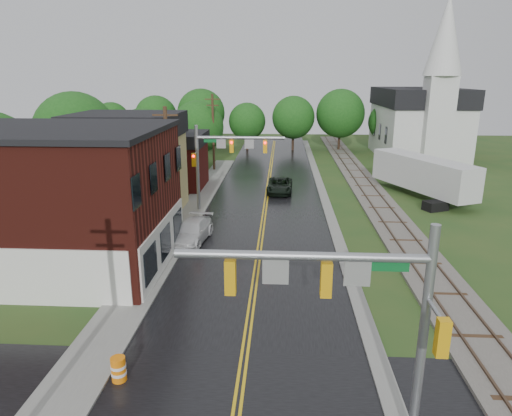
# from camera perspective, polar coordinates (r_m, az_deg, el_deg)

# --- Properties ---
(main_road) EXTENTS (10.00, 90.00, 0.02)m
(main_road) POSITION_cam_1_polar(r_m,az_deg,el_deg) (41.48, 1.25, 0.78)
(main_road) COLOR black
(main_road) RESTS_ON ground
(curb_right) EXTENTS (0.80, 70.00, 0.12)m
(curb_right) POSITION_cam_1_polar(r_m,az_deg,el_deg) (46.47, 8.15, 2.31)
(curb_right) COLOR gray
(curb_right) RESTS_ON ground
(sidewalk_left) EXTENTS (2.40, 50.00, 0.12)m
(sidewalk_left) POSITION_cam_1_polar(r_m,az_deg,el_deg) (37.45, -8.57, -1.12)
(sidewalk_left) COLOR gray
(sidewalk_left) RESTS_ON ground
(brick_building) EXTENTS (14.30, 10.30, 8.30)m
(brick_building) POSITION_cam_1_polar(r_m,az_deg,el_deg) (29.39, -25.02, 1.08)
(brick_building) COLOR #4D1610
(brick_building) RESTS_ON ground
(yellow_house) EXTENTS (8.00, 7.00, 6.40)m
(yellow_house) POSITION_cam_1_polar(r_m,az_deg,el_deg) (38.84, -15.43, 3.98)
(yellow_house) COLOR tan
(yellow_house) RESTS_ON ground
(darkred_building) EXTENTS (7.00, 6.00, 4.40)m
(darkred_building) POSITION_cam_1_polar(r_m,az_deg,el_deg) (47.22, -10.77, 5.15)
(darkred_building) COLOR #3F0F0C
(darkred_building) RESTS_ON ground
(church) EXTENTS (10.40, 18.40, 20.00)m
(church) POSITION_cam_1_polar(r_m,az_deg,el_deg) (66.55, 19.89, 10.81)
(church) COLOR silver
(church) RESTS_ON ground
(railroad) EXTENTS (3.20, 80.00, 0.30)m
(railroad) POSITION_cam_1_polar(r_m,az_deg,el_deg) (47.06, 13.75, 2.31)
(railroad) COLOR #59544C
(railroad) RESTS_ON ground
(traffic_signal_near) EXTENTS (7.34, 0.30, 7.20)m
(traffic_signal_near) POSITION_cam_1_polar(r_m,az_deg,el_deg) (13.58, 11.88, -10.85)
(traffic_signal_near) COLOR gray
(traffic_signal_near) RESTS_ON ground
(traffic_signal_far) EXTENTS (7.34, 0.43, 7.20)m
(traffic_signal_far) POSITION_cam_1_polar(r_m,az_deg,el_deg) (37.77, -4.18, 6.93)
(traffic_signal_far) COLOR gray
(traffic_signal_far) RESTS_ON ground
(utility_pole_b) EXTENTS (1.80, 0.28, 9.00)m
(utility_pole_b) POSITION_cam_1_polar(r_m,az_deg,el_deg) (33.60, -10.94, 5.07)
(utility_pole_b) COLOR #382616
(utility_pole_b) RESTS_ON ground
(utility_pole_c) EXTENTS (1.80, 0.28, 9.00)m
(utility_pole_c) POSITION_cam_1_polar(r_m,az_deg,el_deg) (54.94, -5.37, 9.56)
(utility_pole_c) COLOR #382616
(utility_pole_c) RESTS_ON ground
(tree_left_b) EXTENTS (7.60, 7.60, 9.69)m
(tree_left_b) POSITION_cam_1_polar(r_m,az_deg,el_deg) (46.38, -21.49, 8.52)
(tree_left_b) COLOR black
(tree_left_b) RESTS_ON ground
(tree_left_c) EXTENTS (6.00, 6.00, 7.65)m
(tree_left_c) POSITION_cam_1_polar(r_m,az_deg,el_deg) (52.55, -13.75, 8.63)
(tree_left_c) COLOR black
(tree_left_c) RESTS_ON ground
(tree_left_e) EXTENTS (6.40, 6.40, 8.16)m
(tree_left_e) POSITION_cam_1_polar(r_m,az_deg,el_deg) (57.13, -7.15, 9.85)
(tree_left_e) COLOR black
(tree_left_e) RESTS_ON ground
(suv_dark) EXTENTS (2.56, 5.22, 1.43)m
(suv_dark) POSITION_cam_1_polar(r_m,az_deg,el_deg) (44.63, 2.99, 2.82)
(suv_dark) COLOR black
(suv_dark) RESTS_ON ground
(pickup_white) EXTENTS (2.67, 5.28, 1.47)m
(pickup_white) POSITION_cam_1_polar(r_m,az_deg,el_deg) (31.67, -8.05, -2.96)
(pickup_white) COLOR silver
(pickup_white) RESTS_ON ground
(semi_trailer) EXTENTS (7.24, 11.87, 3.77)m
(semi_trailer) POSITION_cam_1_polar(r_m,az_deg,el_deg) (45.32, 20.10, 4.04)
(semi_trailer) COLOR black
(semi_trailer) RESTS_ON ground
(construction_barrel) EXTENTS (0.67, 0.67, 0.98)m
(construction_barrel) POSITION_cam_1_polar(r_m,az_deg,el_deg) (18.83, -16.80, -18.74)
(construction_barrel) COLOR orange
(construction_barrel) RESTS_ON ground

